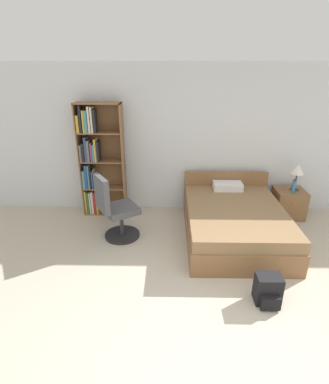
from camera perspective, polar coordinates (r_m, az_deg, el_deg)
name	(u,v)px	position (r m, az deg, el deg)	size (l,w,h in m)	color
ground_plane	(232,356)	(3.30, 12.71, -28.11)	(14.00, 14.00, 0.00)	#BCB29E
wall_back	(204,141)	(5.42, 7.54, 9.62)	(9.00, 0.06, 2.60)	silver
bookshelf	(96,161)	(5.37, -12.89, 5.85)	(0.76, 0.29, 1.99)	brown
bed	(234,221)	(4.88, 13.03, -5.34)	(1.49, 1.99, 0.78)	brown
office_chair	(115,211)	(4.67, -9.41, -3.54)	(0.72, 0.69, 1.06)	#232326
nightstand	(288,203)	(5.82, 22.52, -1.96)	(0.51, 0.50, 0.51)	brown
table_lamp	(298,170)	(5.65, 24.04, 3.77)	(0.22, 0.22, 0.46)	#333333
water_bottle	(294,186)	(5.58, 23.40, 0.99)	(0.06, 0.06, 0.25)	teal
backpack_black	(268,290)	(3.79, 19.12, -17.25)	(0.29, 0.28, 0.36)	black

